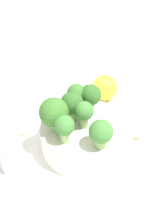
% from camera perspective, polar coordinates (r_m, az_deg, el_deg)
% --- Properties ---
extents(ground_plane, '(3.00, 3.00, 0.00)m').
position_cam_1_polar(ground_plane, '(0.58, 0.00, -6.25)').
color(ground_plane, white).
extents(bowl, '(0.15, 0.15, 0.05)m').
position_cam_1_polar(bowl, '(0.56, 0.00, -4.47)').
color(bowl, silver).
rests_on(bowl, ground_plane).
extents(broccoli_floret_0, '(0.03, 0.03, 0.05)m').
position_cam_1_polar(broccoli_floret_0, '(0.52, 0.24, 0.11)').
color(broccoli_floret_0, '#7A9E5B').
rests_on(broccoli_floret_0, bowl).
extents(broccoli_floret_1, '(0.03, 0.03, 0.05)m').
position_cam_1_polar(broccoli_floret_1, '(0.56, -1.42, 3.21)').
color(broccoli_floret_1, '#8EB770').
rests_on(broccoli_floret_1, bowl).
extents(broccoli_floret_2, '(0.03, 0.03, 0.05)m').
position_cam_1_polar(broccoli_floret_2, '(0.50, -3.62, -2.71)').
color(broccoli_floret_2, '#8EB770').
rests_on(broccoli_floret_2, bowl).
extents(broccoli_floret_3, '(0.04, 0.04, 0.05)m').
position_cam_1_polar(broccoli_floret_3, '(0.56, 1.17, 3.02)').
color(broccoli_floret_3, '#84AD66').
rests_on(broccoli_floret_3, bowl).
extents(broccoli_floret_4, '(0.04, 0.04, 0.05)m').
position_cam_1_polar(broccoli_floret_4, '(0.49, 3.10, -3.84)').
color(broccoli_floret_4, '#84AD66').
rests_on(broccoli_floret_4, bowl).
extents(broccoli_floret_5, '(0.04, 0.04, 0.06)m').
position_cam_1_polar(broccoli_floret_5, '(0.54, -2.24, 1.42)').
color(broccoli_floret_5, '#7A9E5B').
rests_on(broccoli_floret_5, bowl).
extents(broccoli_floret_6, '(0.05, 0.05, 0.06)m').
position_cam_1_polar(broccoli_floret_6, '(0.51, -5.53, -0.12)').
color(broccoli_floret_6, '#8EB770').
rests_on(broccoli_floret_6, bowl).
extents(pepper_shaker, '(0.04, 0.04, 0.08)m').
position_cam_1_polar(pepper_shaker, '(0.53, -13.44, -7.22)').
color(pepper_shaker, '#B2B7BC').
rests_on(pepper_shaker, ground_plane).
extents(lemon_wedge, '(0.06, 0.06, 0.06)m').
position_cam_1_polar(lemon_wedge, '(0.67, 3.85, 4.47)').
color(lemon_wedge, yellow).
rests_on(lemon_wedge, ground_plane).
extents(almond_crumb_0, '(0.01, 0.01, 0.01)m').
position_cam_1_polar(almond_crumb_0, '(0.62, 7.28, -2.00)').
color(almond_crumb_0, '#AD7F4C').
rests_on(almond_crumb_0, ground_plane).
extents(almond_crumb_1, '(0.01, 0.01, 0.01)m').
position_cam_1_polar(almond_crumb_1, '(0.60, 9.50, -4.69)').
color(almond_crumb_1, olive).
rests_on(almond_crumb_1, ground_plane).
extents(almond_crumb_2, '(0.01, 0.01, 0.01)m').
position_cam_1_polar(almond_crumb_2, '(0.49, -3.51, -18.11)').
color(almond_crumb_2, tan).
rests_on(almond_crumb_2, ground_plane).
extents(almond_crumb_3, '(0.01, 0.01, 0.01)m').
position_cam_1_polar(almond_crumb_3, '(0.61, -11.36, -3.99)').
color(almond_crumb_3, tan).
rests_on(almond_crumb_3, ground_plane).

